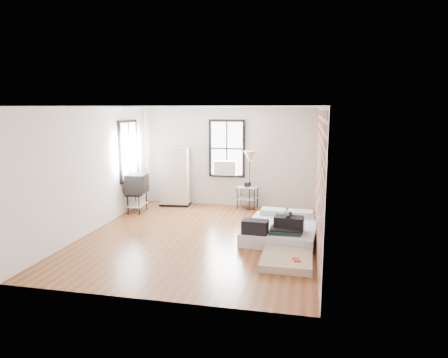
% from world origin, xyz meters
% --- Properties ---
extents(ground, '(6.00, 6.00, 0.00)m').
position_xyz_m(ground, '(0.00, 0.00, 0.00)').
color(ground, brown).
rests_on(ground, ground).
extents(room_shell, '(5.02, 6.02, 2.80)m').
position_xyz_m(room_shell, '(0.23, 0.36, 1.74)').
color(room_shell, silver).
rests_on(room_shell, ground).
extents(mattress_main, '(1.64, 2.13, 0.65)m').
position_xyz_m(mattress_main, '(1.74, 0.39, 0.18)').
color(mattress_main, silver).
rests_on(mattress_main, ground).
extents(mattress_bare, '(0.92, 1.73, 0.37)m').
position_xyz_m(mattress_bare, '(1.93, -0.69, 0.11)').
color(mattress_bare, tan).
rests_on(mattress_bare, ground).
extents(wardrobe, '(0.88, 0.56, 1.68)m').
position_xyz_m(wardrobe, '(-1.47, 2.65, 0.83)').
color(wardrobe, black).
rests_on(wardrobe, ground).
extents(side_table, '(0.61, 0.51, 0.73)m').
position_xyz_m(side_table, '(0.64, 2.72, 0.50)').
color(side_table, black).
rests_on(side_table, ground).
extents(floor_lamp, '(0.35, 0.35, 1.63)m').
position_xyz_m(floor_lamp, '(0.70, 2.65, 1.39)').
color(floor_lamp, black).
rests_on(floor_lamp, ground).
extents(tv_stand, '(0.56, 0.76, 1.04)m').
position_xyz_m(tv_stand, '(-2.21, 1.71, 0.74)').
color(tv_stand, black).
rests_on(tv_stand, ground).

